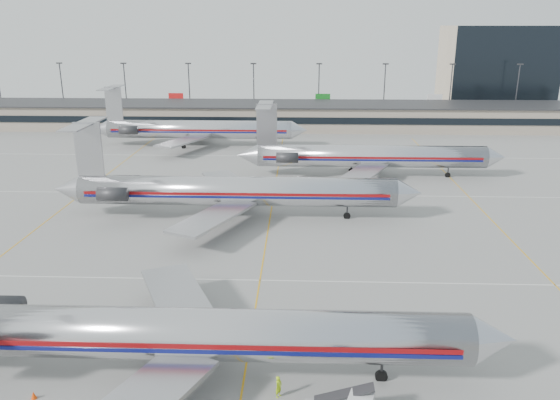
{
  "coord_description": "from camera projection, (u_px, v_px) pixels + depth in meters",
  "views": [
    {
      "loc": [
        3.97,
        -40.95,
        25.11
      ],
      "look_at": [
        1.59,
        23.2,
        4.5
      ],
      "focal_mm": 35.0,
      "sensor_mm": 36.0,
      "label": 1
    }
  ],
  "objects": [
    {
      "name": "apron_markings",
      "position": [
        260.0,
        280.0,
        56.29
      ],
      "size": [
        160.0,
        0.15,
        0.02
      ],
      "primitive_type": "cube",
      "color": "silver",
      "rests_on": "ground"
    },
    {
      "name": "jet_second_row",
      "position": [
        229.0,
        191.0,
        73.7
      ],
      "size": [
        49.93,
        29.4,
        13.07
      ],
      "color": "silver",
      "rests_on": "ground"
    },
    {
      "name": "ground",
      "position": [
        252.0,
        332.0,
        46.78
      ],
      "size": [
        260.0,
        260.0,
        0.0
      ],
      "primitive_type": "plane",
      "color": "gray",
      "rests_on": "ground"
    },
    {
      "name": "cone_left",
      "position": [
        34.0,
        395.0,
        38.39
      ],
      "size": [
        0.45,
        0.45,
        0.56
      ],
      "primitive_type": "cone",
      "rotation": [
        0.0,
        0.0,
        0.09
      ],
      "color": "#F94308",
      "rests_on": "ground"
    },
    {
      "name": "distant_building",
      "position": [
        495.0,
        70.0,
        162.55
      ],
      "size": [
        30.0,
        20.0,
        25.0
      ],
      "primitive_type": "cube",
      "color": "tan",
      "rests_on": "ground"
    },
    {
      "name": "light_mast_row",
      "position": [
        286.0,
        88.0,
        150.72
      ],
      "size": [
        163.6,
        0.4,
        15.28
      ],
      "color": "#38383D",
      "rests_on": "ground"
    },
    {
      "name": "jet_back_row",
      "position": [
        195.0,
        129.0,
        117.72
      ],
      "size": [
        46.8,
        28.79,
        12.8
      ],
      "color": "silver",
      "rests_on": "ground"
    },
    {
      "name": "jet_foreground",
      "position": [
        172.0,
        333.0,
        39.87
      ],
      "size": [
        48.23,
        28.4,
        12.62
      ],
      "color": "silver",
      "rests_on": "ground"
    },
    {
      "name": "terminal",
      "position": [
        285.0,
        115.0,
        139.03
      ],
      "size": [
        162.0,
        17.0,
        6.25
      ],
      "color": "gray",
      "rests_on": "ground"
    },
    {
      "name": "jet_third_row",
      "position": [
        365.0,
        156.0,
        93.88
      ],
      "size": [
        46.04,
        28.32,
        12.59
      ],
      "color": "silver",
      "rests_on": "ground"
    },
    {
      "name": "ramp_worker_near",
      "position": [
        279.0,
        387.0,
        38.43
      ],
      "size": [
        0.66,
        0.72,
        1.64
      ],
      "primitive_type": "imported",
      "rotation": [
        0.0,
        0.0,
        1.0
      ],
      "color": "#ABD714",
      "rests_on": "ground"
    }
  ]
}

